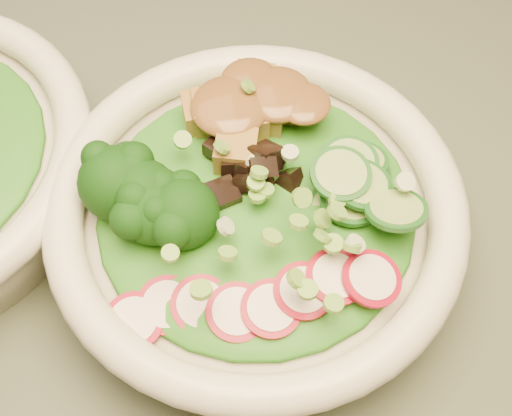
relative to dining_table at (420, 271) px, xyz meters
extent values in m
cube|color=#475143|center=(0.00, 0.00, 0.10)|extent=(1.20, 0.80, 0.03)
cylinder|color=silver|center=(-0.16, -0.02, 0.14)|extent=(0.26, 0.26, 0.06)
torus|color=silver|center=(-0.16, -0.02, 0.18)|extent=(0.29, 0.29, 0.03)
ellipsoid|color=#1F6315|center=(-0.16, -0.02, 0.18)|extent=(0.22, 0.22, 0.03)
ellipsoid|color=brown|center=(-0.15, 0.05, 0.21)|extent=(0.08, 0.06, 0.02)
camera|label=1|loc=(-0.19, -0.27, 0.60)|focal=50.00mm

